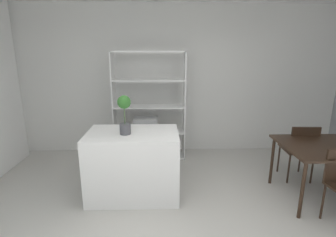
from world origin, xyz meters
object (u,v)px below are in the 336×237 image
kitchen_island (134,164)px  dining_chair_far (300,147)px  open_bookshelf (147,114)px  dining_table (322,151)px  potted_plant_on_island (124,112)px

kitchen_island → dining_chair_far: kitchen_island is taller
open_bookshelf → dining_table: open_bookshelf is taller
open_bookshelf → dining_chair_far: size_ratio=2.19×
dining_table → dining_chair_far: bearing=90.5°
potted_plant_on_island → dining_chair_far: size_ratio=0.57×
open_bookshelf → dining_chair_far: open_bookshelf is taller
open_bookshelf → dining_chair_far: bearing=-22.7°
kitchen_island → dining_table: (2.51, -0.18, 0.23)m
kitchen_island → open_bookshelf: (0.12, 1.33, 0.39)m
kitchen_island → dining_table: size_ratio=1.20×
dining_chair_far → dining_table: bearing=93.3°
potted_plant_on_island → open_bookshelf: open_bookshelf is taller
potted_plant_on_island → open_bookshelf: bearing=81.5°
dining_table → dining_chair_far: (-0.00, 0.51, -0.14)m
potted_plant_on_island → dining_table: 2.65m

